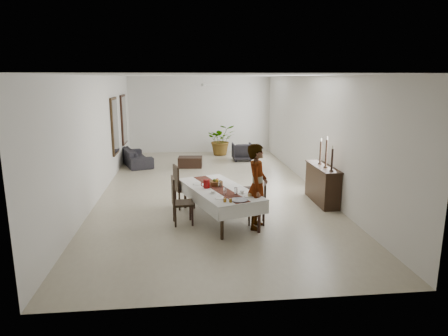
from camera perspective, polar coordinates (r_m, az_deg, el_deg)
floor at (r=11.56m, az=-2.00°, el=-3.01°), size 6.00×12.00×0.00m
ceiling at (r=11.12m, az=-2.13°, el=13.06°), size 6.00×12.00×0.02m
wall_back at (r=17.18m, az=-3.44°, el=7.59°), size 6.00×0.02×3.20m
wall_front at (r=5.38m, az=2.33°, el=-3.88°), size 6.00×0.02×3.20m
wall_left at (r=11.43m, az=-17.29°, el=4.44°), size 0.02×12.00×3.20m
wall_right at (r=11.81m, az=12.67°, el=4.96°), size 0.02×12.00×3.20m
dining_table_top at (r=8.94m, az=-0.73°, el=-3.12°), size 1.65×2.48×0.05m
table_leg_fl at (r=7.94m, az=-0.29°, el=-7.92°), size 0.09×0.09×0.67m
table_leg_fr at (r=8.30m, az=5.05°, el=-7.02°), size 0.09×0.09×0.67m
table_leg_bl at (r=9.87m, az=-5.56°, el=-3.81°), size 0.09×0.09×0.67m
table_leg_br at (r=10.16m, az=-1.07°, el=-3.26°), size 0.09×0.09×0.67m
tablecloth_top at (r=8.93m, az=-0.74°, el=-2.94°), size 1.87×2.70×0.01m
tablecloth_drape_left at (r=8.77m, az=-4.09°, el=-4.22°), size 0.81×2.34×0.29m
tablecloth_drape_right at (r=9.20m, az=2.46°, el=-3.37°), size 0.81×2.34×0.29m
tablecloth_drape_near at (r=7.91m, az=2.92°, el=-6.09°), size 1.07×0.37×0.29m
tablecloth_drape_far at (r=10.06m, az=-3.59°, el=-1.98°), size 1.07×0.37×0.29m
table_runner at (r=8.93m, az=-0.74°, el=-2.89°), size 1.09×2.37×0.00m
red_pitcher at (r=8.94m, az=-2.51°, el=-2.26°), size 0.18×0.18×0.19m
pitcher_handle at (r=8.91m, az=-3.00°, el=-2.31°), size 0.11×0.06×0.11m
wine_glass_near at (r=8.41m, az=1.71°, el=-3.32°), size 0.07×0.07×0.16m
wine_glass_mid at (r=8.41m, az=0.13°, el=-3.32°), size 0.07×0.07×0.16m
wine_glass_far at (r=8.97m, az=-0.58°, el=-2.29°), size 0.07×0.07×0.16m
teacup_right at (r=8.54m, az=2.60°, el=-3.44°), size 0.09×0.09×0.06m
saucer_right at (r=8.55m, az=2.60°, el=-3.59°), size 0.14×0.14×0.01m
teacup_left at (r=8.52m, az=-1.58°, el=-3.49°), size 0.09×0.09×0.06m
saucer_left at (r=8.52m, az=-1.58°, el=-3.64°), size 0.14×0.14×0.01m
plate_near_right at (r=8.32m, az=3.69°, el=-4.06°), size 0.23×0.23×0.01m
bread_near_right at (r=8.31m, az=3.69°, el=-3.88°), size 0.09×0.09×0.09m
plate_near_left at (r=8.19m, az=-0.52°, el=-4.31°), size 0.23×0.23×0.01m
plate_far_left at (r=9.28m, az=-3.79°, el=-2.27°), size 0.23×0.23×0.01m
serving_tray at (r=8.06m, az=2.19°, el=-4.59°), size 0.34×0.34×0.02m
jam_jar_a at (r=7.93m, az=0.93°, el=-4.65°), size 0.06×0.06×0.07m
jam_jar_b at (r=7.95m, az=0.12°, el=-4.63°), size 0.06×0.06×0.07m
jam_jar_c at (r=8.05m, az=0.14°, el=-4.40°), size 0.06×0.06×0.07m
fruit_basket at (r=9.15m, az=-1.07°, el=-2.21°), size 0.29×0.29×0.10m
fruit_red at (r=9.16m, az=-0.96°, el=-1.73°), size 0.09×0.09×0.09m
fruit_green at (r=9.14m, az=-1.37°, el=-1.76°), size 0.08×0.08×0.08m
fruit_yellow at (r=9.09m, az=-0.95°, el=-1.85°), size 0.08×0.08×0.08m
chair_right_near_seat at (r=8.79m, az=4.66°, el=-5.39°), size 0.44×0.44×0.04m
chair_right_near_leg_fl at (r=8.72m, az=5.72°, el=-7.06°), size 0.04×0.04×0.38m
chair_right_near_leg_fr at (r=9.02m, az=5.62°, el=-6.38°), size 0.04×0.04×0.38m
chair_right_near_leg_bl at (r=8.71m, az=3.62°, el=-7.05°), size 0.04×0.04×0.38m
chair_right_near_leg_br at (r=9.01m, az=3.59°, el=-6.37°), size 0.04×0.04×0.38m
chair_right_near_back at (r=8.72m, az=5.85°, el=-3.75°), size 0.09×0.39×0.49m
chair_right_far_seat at (r=10.03m, az=3.32°, el=-3.04°), size 0.40×0.40×0.04m
chair_right_far_leg_fl at (r=9.96m, az=4.36°, el=-4.47°), size 0.04×0.04×0.39m
chair_right_far_leg_fr at (r=10.26m, az=4.08°, el=-3.94°), size 0.04×0.04×0.39m
chair_right_far_leg_bl at (r=9.92m, az=2.51°, el=-4.53°), size 0.04×0.04×0.39m
chair_right_far_leg_br at (r=10.22m, az=2.29°, el=-3.99°), size 0.04×0.04×0.39m
chair_right_far_back at (r=9.98m, az=4.36°, el=-1.53°), size 0.05×0.40×0.50m
chair_left_near_seat at (r=8.78m, az=-5.91°, el=-5.02°), size 0.49×0.49×0.05m
chair_left_near_leg_fl at (r=9.01m, az=-7.17°, el=-6.24°), size 0.05×0.05×0.44m
chair_left_near_leg_fr at (r=8.67m, az=-6.95°, el=-7.01°), size 0.05×0.05×0.44m
chair_left_near_leg_bl at (r=9.05m, az=-4.85°, el=-6.10°), size 0.05×0.05×0.44m
chair_left_near_leg_br at (r=8.70m, az=-4.53°, el=-6.87°), size 0.05×0.05×0.44m
chair_left_near_back at (r=8.67m, az=-7.30°, el=-3.18°), size 0.09×0.45×0.57m
chair_left_far_seat at (r=9.87m, az=-5.66°, el=-2.97°), size 0.56×0.56×0.05m
chair_left_far_leg_fl at (r=10.07m, az=-6.93°, el=-4.17°), size 0.06×0.06×0.45m
chair_left_far_leg_fr at (r=9.72m, az=-6.38°, el=-4.77°), size 0.06×0.06×0.45m
chair_left_far_leg_bl at (r=10.16m, az=-4.90°, el=-3.96°), size 0.06×0.06×0.45m
chair_left_far_leg_br at (r=9.82m, az=-4.28°, el=-4.55°), size 0.06×0.06×0.45m
chair_left_far_back at (r=9.74m, az=-6.87°, el=-1.32°), size 0.16×0.45×0.58m
woman at (r=8.42m, az=4.76°, el=-2.66°), size 0.63×0.77×1.81m
sideboard_body at (r=10.54m, az=13.86°, el=-2.34°), size 0.41×1.54×0.92m
sideboard_top at (r=10.43m, az=13.99°, el=0.19°), size 0.45×1.60×0.03m
candlestick_near_base at (r=9.91m, az=15.10°, el=-0.34°), size 0.10×0.10×0.03m
candlestick_near_shaft at (r=9.85m, az=15.19°, el=1.20°), size 0.05×0.05×0.51m
candlestick_near_candle at (r=9.80m, az=15.29°, el=2.90°), size 0.04×0.04×0.08m
candlestick_mid_base at (r=10.28m, az=14.29°, el=0.17°), size 0.10×0.10×0.03m
candlestick_mid_shaft at (r=10.21m, az=14.40°, el=2.08°), size 0.05×0.05×0.67m
candlestick_mid_candle at (r=10.15m, az=14.51°, el=4.15°), size 0.04×0.04×0.08m
candlestick_far_base at (r=10.66m, az=13.54°, el=0.65°), size 0.10×0.10×0.03m
candlestick_far_shaft at (r=10.60m, az=13.62°, el=2.22°), size 0.05×0.05×0.56m
candlestick_far_candle at (r=10.55m, az=13.72°, el=3.94°), size 0.04×0.04×0.08m
sofa at (r=15.06m, az=-12.44°, el=1.60°), size 1.43×2.22×0.60m
armchair at (r=15.48m, az=2.59°, el=2.34°), size 0.73×0.76×0.69m
coffee_table at (r=14.37m, az=-4.85°, el=0.86°), size 0.89×0.64×0.37m
potted_plant at (r=16.57m, az=-0.41°, el=4.07°), size 1.21×1.07×1.27m
mirror_frame_near at (r=13.57m, az=-15.36°, el=5.79°), size 0.06×1.05×1.85m
mirror_glass_near at (r=13.56m, az=-15.21°, el=5.80°), size 0.01×0.90×1.70m
mirror_frame_far at (r=15.63m, az=-14.14°, el=6.72°), size 0.06×1.05×1.85m
mirror_glass_far at (r=15.63m, az=-14.01°, el=6.73°), size 0.01×0.90×1.70m
fan_rod at (r=14.12m, az=-2.97°, el=12.58°), size 0.04×0.04×0.20m
fan_hub at (r=14.12m, az=-2.96°, el=11.77°), size 0.16×0.16×0.08m
fan_blade_n at (r=14.47m, az=-3.03°, el=11.79°), size 0.10×0.55×0.01m
fan_blade_s at (r=13.77m, az=-2.88°, el=11.75°), size 0.10×0.55×0.01m
fan_blade_e at (r=14.14m, az=-1.51°, el=11.78°), size 0.55×0.10×0.01m
fan_blade_w at (r=14.10m, az=-4.41°, el=11.75°), size 0.55×0.10×0.01m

